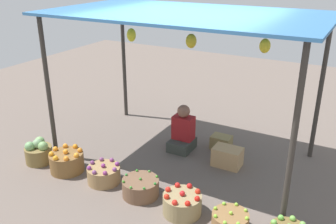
# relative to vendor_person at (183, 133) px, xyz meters

# --- Properties ---
(ground_plane) EXTENTS (14.00, 14.00, 0.00)m
(ground_plane) POSITION_rel_vendor_person_xyz_m (0.12, -0.22, -0.30)
(ground_plane) COLOR #695C53
(market_stall_structure) EXTENTS (3.90, 2.27, 2.28)m
(market_stall_structure) POSITION_rel_vendor_person_xyz_m (0.12, -0.21, 1.82)
(market_stall_structure) COLOR #38332D
(market_stall_structure) RESTS_ON ground
(vendor_person) EXTENTS (0.36, 0.44, 0.78)m
(vendor_person) POSITION_rel_vendor_person_xyz_m (0.00, 0.00, 0.00)
(vendor_person) COLOR #393F38
(vendor_person) RESTS_ON ground
(basket_cabbages) EXTENTS (0.41, 0.41, 0.39)m
(basket_cabbages) POSITION_rel_vendor_person_xyz_m (-1.77, -1.47, -0.13)
(basket_cabbages) COLOR olive
(basket_cabbages) RESTS_ON ground
(basket_oranges) EXTENTS (0.50, 0.50, 0.36)m
(basket_oranges) POSITION_rel_vendor_person_xyz_m (-1.20, -1.46, -0.15)
(basket_oranges) COLOR brown
(basket_oranges) RESTS_ON ground
(basket_purple_onions) EXTENTS (0.47, 0.47, 0.29)m
(basket_purple_onions) POSITION_rel_vendor_person_xyz_m (-0.53, -1.43, -0.18)
(basket_purple_onions) COLOR #99784C
(basket_purple_onions) RESTS_ON ground
(basket_green_chilies) EXTENTS (0.49, 0.49, 0.27)m
(basket_green_chilies) POSITION_rel_vendor_person_xyz_m (0.11, -1.46, -0.18)
(basket_green_chilies) COLOR brown
(basket_green_chilies) RESTS_ON ground
(basket_red_tomatoes) EXTENTS (0.49, 0.49, 0.32)m
(basket_red_tomatoes) POSITION_rel_vendor_person_xyz_m (0.77, -1.53, -0.16)
(basket_red_tomatoes) COLOR #958257
(basket_red_tomatoes) RESTS_ON ground
(basket_limes) EXTENTS (0.43, 0.43, 0.26)m
(basket_limes) POSITION_rel_vendor_person_xyz_m (1.40, -1.54, -0.19)
(basket_limes) COLOR olive
(basket_limes) RESTS_ON ground
(wooden_crate_near_vendor) EXTENTS (0.33, 0.25, 0.23)m
(wooden_crate_near_vendor) POSITION_rel_vendor_person_xyz_m (0.56, 0.32, -0.18)
(wooden_crate_near_vendor) COLOR olive
(wooden_crate_near_vendor) RESTS_ON ground
(wooden_crate_stacked_rear) EXTENTS (0.43, 0.30, 0.30)m
(wooden_crate_stacked_rear) POSITION_rel_vendor_person_xyz_m (0.85, -0.16, -0.15)
(wooden_crate_stacked_rear) COLOR tan
(wooden_crate_stacked_rear) RESTS_ON ground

